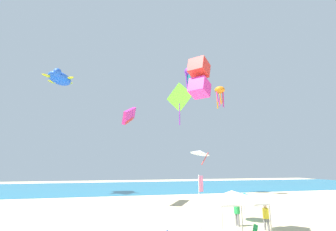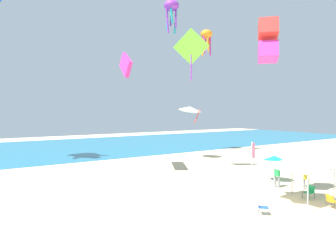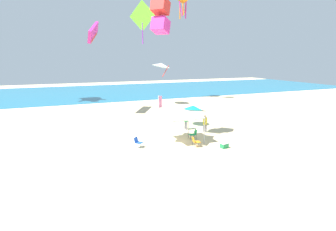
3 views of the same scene
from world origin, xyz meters
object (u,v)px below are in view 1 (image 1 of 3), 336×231
beach_umbrella (244,195)px  kite_box_red (199,78)px  person_near_umbrella (266,215)px  kite_octopus_orange (220,91)px  kite_parafoil_magenta (129,115)px  banner_flag (200,195)px  kite_octopus_purple (190,73)px  kite_diamond_lime (179,99)px  folding_chair_facing_ocean (253,231)px  kite_turtle_blue (60,78)px  person_far_stroller (237,210)px  canopy_tent (232,196)px  kite_delta_white (200,152)px

beach_umbrella → kite_box_red: kite_box_red is taller
person_near_umbrella → kite_octopus_orange: 24.47m
kite_parafoil_magenta → banner_flag: bearing=39.0°
kite_octopus_purple → kite_octopus_orange: kite_octopus_purple is taller
person_near_umbrella → kite_diamond_lime: kite_diamond_lime is taller
folding_chair_facing_ocean → kite_turtle_blue: kite_turtle_blue is taller
kite_turtle_blue → kite_diamond_lime: size_ratio=1.17×
kite_box_red → kite_turtle_blue: kite_turtle_blue is taller
beach_umbrella → kite_box_red: bearing=-147.0°
person_far_stroller → person_near_umbrella: bearing=-140.9°
folding_chair_facing_ocean → person_near_umbrella: (1.98, 1.48, 0.50)m
person_near_umbrella → kite_octopus_orange: kite_octopus_orange is taller
canopy_tent → kite_octopus_orange: bearing=64.7°
person_far_stroller → kite_octopus_orange: 23.60m
kite_diamond_lime → kite_parafoil_magenta: 6.33m
kite_box_red → banner_flag: bearing=121.9°
kite_octopus_purple → kite_octopus_orange: (4.08, -2.36, -3.66)m
beach_umbrella → kite_parafoil_magenta: (-8.63, 9.92, 8.18)m
beach_umbrella → banner_flag: size_ratio=0.62×
person_near_umbrella → kite_parafoil_magenta: 17.86m
banner_flag → kite_delta_white: bearing=68.5°
kite_diamond_lime → kite_octopus_orange: kite_octopus_orange is taller
beach_umbrella → kite_octopus_orange: kite_octopus_orange is taller
folding_chair_facing_ocean → banner_flag: 4.04m
person_far_stroller → kite_delta_white: size_ratio=0.56×
person_far_stroller → kite_box_red: 9.89m
banner_flag → person_far_stroller: (2.83, 0.06, -1.09)m
kite_parafoil_magenta → kite_octopus_purple: bearing=145.2°
person_near_umbrella → kite_octopus_orange: (6.19, 18.38, 14.91)m
kite_delta_white → kite_parafoil_magenta: 11.24m
folding_chair_facing_ocean → kite_delta_white: (3.62, 17.56, 5.55)m
canopy_tent → folding_chair_facing_ocean: (1.24, 0.05, -1.97)m
kite_turtle_blue → kite_octopus_orange: size_ratio=1.61×
kite_delta_white → kite_box_red: 17.84m
banner_flag → kite_octopus_orange: 24.05m
beach_umbrella → kite_octopus_purple: bearing=84.0°
kite_octopus_orange → kite_box_red: bearing=-129.4°
person_far_stroller → banner_flag: bearing=91.9°
canopy_tent → kite_parafoil_magenta: (-5.15, 14.42, 7.62)m
person_far_stroller → kite_box_red: bearing=118.1°
folding_chair_facing_ocean → kite_turtle_blue: (-17.18, 26.77, 17.91)m
person_near_umbrella → person_far_stroller: 2.02m
beach_umbrella → kite_box_red: (-4.78, -3.10, 8.38)m
person_far_stroller → kite_octopus_purple: kite_octopus_purple is taller
kite_delta_white → kite_diamond_lime: bearing=128.6°
person_far_stroller → kite_box_red: size_ratio=0.66×
kite_diamond_lime → kite_parafoil_magenta: size_ratio=1.00×
kite_octopus_purple → person_far_stroller: bearing=-158.4°
banner_flag → person_near_umbrella: 4.52m
person_far_stroller → kite_parafoil_magenta: (-7.12, 11.32, 8.97)m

